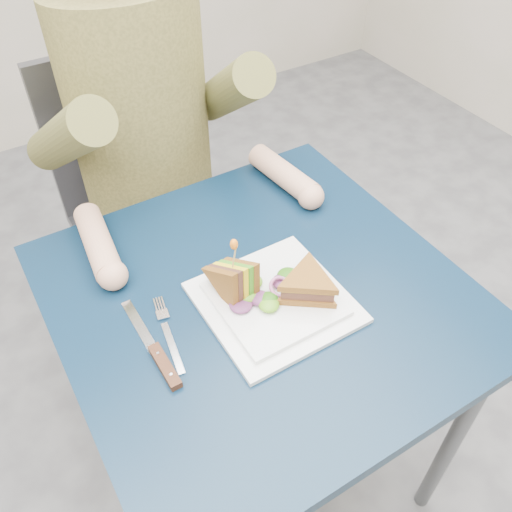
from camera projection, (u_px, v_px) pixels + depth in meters
ground at (259, 461)px, 1.55m from camera, size 4.00×4.00×0.00m
table at (261, 318)px, 1.09m from camera, size 0.75×0.75×0.73m
chair at (143, 191)px, 1.57m from camera, size 0.42×0.40×0.93m
diner at (138, 87)px, 1.24m from camera, size 0.54×0.59×0.74m
plate at (274, 301)px, 1.01m from camera, size 0.26×0.26×0.02m
sandwich_flat at (308, 285)px, 0.99m from camera, size 0.18×0.18×0.05m
sandwich_upright at (235, 281)px, 0.98m from camera, size 0.08×0.13×0.13m
fork at (169, 336)px, 0.96m from camera, size 0.05×0.18×0.01m
knife at (160, 358)px, 0.92m from camera, size 0.02×0.22×0.02m
toothpick at (234, 256)px, 0.94m from camera, size 0.01×0.01×0.06m
toothpick_frill at (234, 244)px, 0.92m from camera, size 0.01×0.01×0.02m
lettuce_spill at (274, 289)px, 1.00m from camera, size 0.15×0.13×0.02m
onion_ring at (280, 287)px, 1.00m from camera, size 0.04×0.04×0.02m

